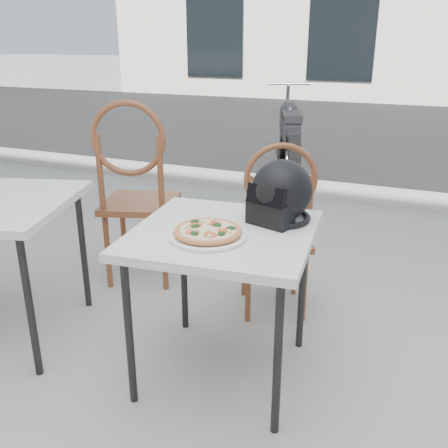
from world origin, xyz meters
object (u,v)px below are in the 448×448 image
at_px(cafe_chair_main, 277,222).
at_px(helmet, 280,194).
at_px(cafe_table_main, 223,244).
at_px(cafe_chair_side, 136,185).
at_px(motorcycle, 289,135).
at_px(pizza, 208,231).
at_px(plate, 208,236).

bearing_deg(cafe_chair_main, helmet, 83.49).
height_order(cafe_table_main, cafe_chair_main, cafe_chair_main).
relative_size(cafe_table_main, helmet, 2.40).
distance_m(cafe_chair_side, motorcycle, 3.11).
distance_m(helmet, cafe_chair_side, 1.14).
distance_m(pizza, motorcycle, 3.94).
relative_size(cafe_table_main, pizza, 2.86).
height_order(plate, pizza, pizza).
xyz_separation_m(plate, cafe_chair_main, (0.08, 0.70, -0.17)).
xyz_separation_m(cafe_table_main, motorcycle, (-0.76, 3.75, -0.22)).
xyz_separation_m(plate, cafe_chair_side, (-0.82, 0.76, -0.08)).
bearing_deg(plate, cafe_chair_main, 83.51).
height_order(cafe_table_main, motorcycle, motorcycle).
bearing_deg(helmet, cafe_chair_main, 124.94).
bearing_deg(cafe_chair_main, plate, 59.07).
distance_m(plate, cafe_chair_main, 0.73).
height_order(pizza, motorcycle, motorcycle).
bearing_deg(helmet, plate, -106.69).
relative_size(cafe_table_main, cafe_chair_side, 0.71).
bearing_deg(motorcycle, plate, -98.57).
bearing_deg(cafe_table_main, motorcycle, 101.42).
height_order(pizza, helmet, helmet).
height_order(cafe_table_main, plate, plate).
height_order(cafe_chair_main, cafe_chair_side, cafe_chair_side).
height_order(pizza, cafe_chair_side, cafe_chair_side).
relative_size(cafe_chair_main, motorcycle, 0.53).
relative_size(pizza, motorcycle, 0.15).
distance_m(cafe_table_main, cafe_chair_main, 0.61).
relative_size(plate, pizza, 1.21).
relative_size(cafe_chair_side, motorcycle, 0.61).
relative_size(cafe_chair_main, cafe_chair_side, 0.86).
relative_size(helmet, cafe_chair_side, 0.30).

